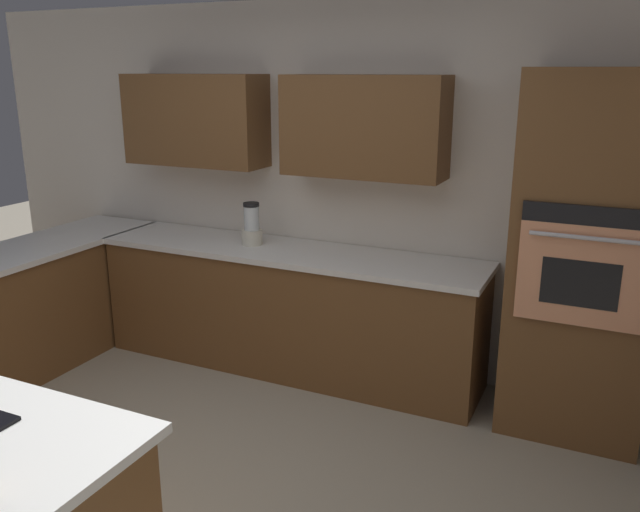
# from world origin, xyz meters

# --- Properties ---
(ground_plane) EXTENTS (14.00, 14.00, 0.00)m
(ground_plane) POSITION_xyz_m (0.00, 0.00, 0.00)
(ground_plane) COLOR #9E937F
(wall_back) EXTENTS (6.00, 0.44, 2.60)m
(wall_back) POSITION_xyz_m (0.07, -2.05, 1.41)
(wall_back) COLOR silver
(wall_back) RESTS_ON ground
(lower_cabinets_back) EXTENTS (2.80, 0.60, 0.86)m
(lower_cabinets_back) POSITION_xyz_m (0.10, -1.72, 0.43)
(lower_cabinets_back) COLOR brown
(lower_cabinets_back) RESTS_ON ground
(countertop_back) EXTENTS (2.84, 0.64, 0.04)m
(countertop_back) POSITION_xyz_m (0.10, -1.72, 0.88)
(countertop_back) COLOR silver
(countertop_back) RESTS_ON lower_cabinets_back
(wall_oven) EXTENTS (0.80, 0.66, 2.14)m
(wall_oven) POSITION_xyz_m (-1.85, -1.72, 1.07)
(wall_oven) COLOR brown
(wall_oven) RESTS_ON ground
(blender) EXTENTS (0.15, 0.15, 0.31)m
(blender) POSITION_xyz_m (0.40, -1.74, 1.03)
(blender) COLOR beige
(blender) RESTS_ON countertop_back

